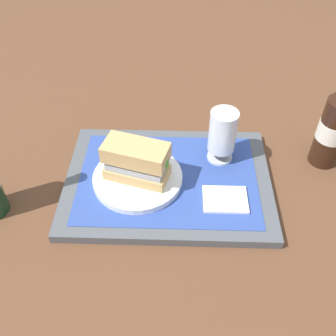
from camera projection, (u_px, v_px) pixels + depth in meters
The scene contains 8 objects.
ground_plane at pixel (168, 184), 0.85m from camera, with size 3.00×3.00×0.00m, color brown.
tray at pixel (168, 181), 0.84m from camera, with size 0.44×0.32×0.02m, color #4C5156.
placemat at pixel (168, 178), 0.83m from camera, with size 0.38×0.27×0.00m, color #2D4793.
plate at pixel (138, 178), 0.82m from camera, with size 0.19×0.19×0.01m, color white.
sandwich at pixel (138, 161), 0.79m from camera, with size 0.14×0.10×0.08m.
beer_glass at pixel (222, 135), 0.83m from camera, with size 0.06×0.06×0.12m.
napkin_folded at pixel (225, 199), 0.79m from camera, with size 0.09×0.07×0.01m, color white.
beer_bottle at pixel (335, 125), 0.83m from camera, with size 0.07×0.07×0.27m.
Camera 1 is at (0.02, -0.58, 0.62)m, focal length 41.49 mm.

